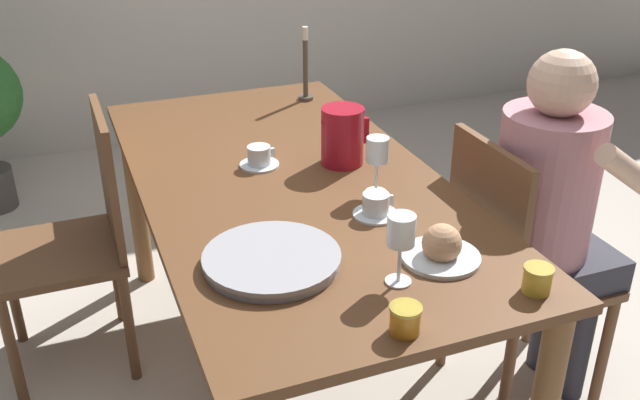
# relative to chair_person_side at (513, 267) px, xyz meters

# --- Properties ---
(ground_plane) EXTENTS (20.00, 20.00, 0.00)m
(ground_plane) POSITION_rel_chair_person_side_xyz_m (-0.63, 0.32, -0.49)
(ground_plane) COLOR beige
(dining_table) EXTENTS (0.89, 1.76, 0.77)m
(dining_table) POSITION_rel_chair_person_side_xyz_m (-0.63, 0.32, 0.17)
(dining_table) COLOR brown
(dining_table) RESTS_ON ground_plane
(chair_person_side) EXTENTS (0.42, 0.42, 0.92)m
(chair_person_side) POSITION_rel_chair_person_side_xyz_m (0.00, 0.00, 0.00)
(chair_person_side) COLOR brown
(chair_person_side) RESTS_ON ground_plane
(chair_opposite) EXTENTS (0.42, 0.42, 0.92)m
(chair_opposite) POSITION_rel_chair_person_side_xyz_m (-1.26, 0.69, 0.00)
(chair_opposite) COLOR brown
(chair_opposite) RESTS_ON ground_plane
(person_seated) EXTENTS (0.39, 0.41, 1.19)m
(person_seated) POSITION_rel_chair_person_side_xyz_m (0.09, -0.03, 0.21)
(person_seated) COLOR #33333D
(person_seated) RESTS_ON ground_plane
(red_pitcher) EXTENTS (0.16, 0.13, 0.19)m
(red_pitcher) POSITION_rel_chair_person_side_xyz_m (-0.43, 0.37, 0.37)
(red_pitcher) COLOR #A31423
(red_pitcher) RESTS_ON dining_table
(wine_glass_water) EXTENTS (0.07, 0.07, 0.17)m
(wine_glass_water) POSITION_rel_chair_person_side_xyz_m (-0.42, 0.13, 0.40)
(wine_glass_water) COLOR white
(wine_glass_water) RESTS_ON dining_table
(wine_glass_juice) EXTENTS (0.07, 0.07, 0.18)m
(wine_glass_juice) POSITION_rel_chair_person_side_xyz_m (-0.58, -0.31, 0.40)
(wine_glass_juice) COLOR white
(wine_glass_juice) RESTS_ON dining_table
(teacup_near_person) EXTENTS (0.13, 0.13, 0.07)m
(teacup_near_person) POSITION_rel_chair_person_side_xyz_m (-0.48, 0.01, 0.30)
(teacup_near_person) COLOR silver
(teacup_near_person) RESTS_ON dining_table
(teacup_across) EXTENTS (0.13, 0.13, 0.07)m
(teacup_across) POSITION_rel_chair_person_side_xyz_m (-0.68, 0.44, 0.30)
(teacup_across) COLOR silver
(teacup_across) RESTS_ON dining_table
(serving_tray) EXTENTS (0.34, 0.34, 0.03)m
(serving_tray) POSITION_rel_chair_person_side_xyz_m (-0.83, -0.13, 0.29)
(serving_tray) COLOR #9E9EA3
(serving_tray) RESTS_ON dining_table
(bread_plate) EXTENTS (0.20, 0.20, 0.10)m
(bread_plate) POSITION_rel_chair_person_side_xyz_m (-0.43, -0.26, 0.31)
(bread_plate) COLOR silver
(bread_plate) RESTS_ON dining_table
(jam_jar_amber) EXTENTS (0.07, 0.07, 0.06)m
(jam_jar_amber) POSITION_rel_chair_person_side_xyz_m (-0.30, -0.46, 0.31)
(jam_jar_amber) COLOR gold
(jam_jar_amber) RESTS_ON dining_table
(jam_jar_red) EXTENTS (0.07, 0.07, 0.06)m
(jam_jar_red) POSITION_rel_chair_person_side_xyz_m (-0.65, -0.49, 0.31)
(jam_jar_red) COLOR #C67A1E
(jam_jar_red) RESTS_ON dining_table
(candlestick_tall) EXTENTS (0.06, 0.06, 0.29)m
(candlestick_tall) POSITION_rel_chair_person_side_xyz_m (-0.32, 0.99, 0.39)
(candlestick_tall) COLOR #4C4238
(candlestick_tall) RESTS_ON dining_table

